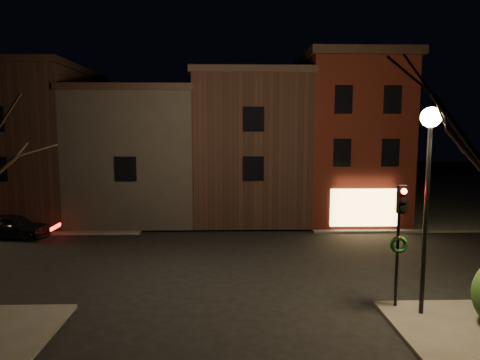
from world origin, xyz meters
name	(u,v)px	position (x,y,z in m)	size (l,w,h in m)	color
ground	(227,261)	(0.00, 0.00, 0.00)	(120.00, 120.00, 0.00)	black
sidewalk_far_right	(442,193)	(20.00, 20.00, 0.06)	(30.00, 30.00, 0.12)	#2D2B28
sidewalk_far_left	(7,195)	(-20.00, 20.00, 0.06)	(30.00, 30.00, 0.12)	#2D2B28
corner_building	(347,138)	(8.00, 9.47, 5.40)	(6.50, 8.50, 10.50)	#3F100B
row_building_a	(249,146)	(1.50, 10.50, 4.83)	(7.30, 10.30, 9.40)	black
row_building_b	(143,153)	(-5.75, 10.50, 4.33)	(7.80, 10.30, 8.40)	black
row_building_c	(35,142)	(-13.00, 10.50, 5.08)	(7.30, 10.30, 9.90)	black
street_lamp_near	(429,154)	(6.20, -6.00, 5.18)	(0.60, 0.60, 6.48)	black
traffic_signal	(400,227)	(5.60, -5.51, 2.81)	(0.58, 0.38, 4.05)	black
parked_car_a	(13,226)	(-11.79, 4.49, 0.67)	(1.57, 3.91, 1.33)	black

